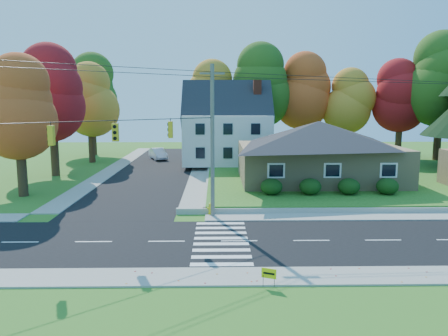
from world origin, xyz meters
name	(u,v)px	position (x,y,z in m)	size (l,w,h in m)	color
ground	(239,241)	(0.00, 0.00, 0.00)	(120.00, 120.00, 0.00)	#3D7923
road_main	(239,241)	(0.00, 0.00, 0.01)	(90.00, 8.00, 0.02)	black
road_cross	(157,169)	(-8.00, 26.00, 0.01)	(8.00, 44.00, 0.02)	black
sidewalk_north	(235,217)	(0.00, 5.00, 0.04)	(90.00, 2.00, 0.08)	#9C9A90
sidewalk_south	(245,277)	(0.00, -5.00, 0.04)	(90.00, 2.00, 0.08)	#9C9A90
lawn	(354,174)	(13.00, 21.00, 0.25)	(30.00, 30.00, 0.50)	#3D7923
ranch_house	(318,150)	(8.00, 16.00, 3.27)	(14.60, 10.60, 5.40)	tan
colonial_house	(227,128)	(0.04, 28.00, 4.58)	(10.40, 8.40, 9.60)	silver
hedge_row	(330,186)	(7.50, 9.80, 1.14)	(10.70, 1.70, 1.27)	#163A10
traffic_infrastructure	(236,146)	(-0.15, 1.35, 5.15)	(38.10, 10.66, 10.00)	#666059
tree_lot_0	(210,96)	(-2.00, 34.00, 8.31)	(6.72, 6.72, 12.51)	#3F2A19
tree_lot_1	(258,86)	(4.00, 33.00, 9.61)	(7.84, 7.84, 14.60)	#3F2A19
tree_lot_2	(303,91)	(10.00, 34.00, 8.96)	(7.28, 7.28, 13.56)	#3F2A19
tree_lot_3	(351,101)	(16.00, 33.00, 7.65)	(6.16, 6.16, 11.47)	#3F2A19
tree_lot_4	(401,96)	(22.00, 32.00, 8.31)	(6.72, 6.72, 12.51)	#3F2A19
tree_lot_5	(442,79)	(26.00, 30.00, 10.27)	(8.40, 8.40, 15.64)	#3F2A19
tree_west_0	(18,108)	(-17.00, 12.00, 7.15)	(6.16, 6.16, 11.47)	#3F2A19
tree_west_1	(51,93)	(-18.00, 22.00, 8.46)	(7.28, 7.28, 13.56)	#3F2A19
tree_west_2	(90,100)	(-17.00, 32.00, 7.81)	(6.72, 6.72, 12.51)	#3F2A19
tree_west_3	(91,91)	(-19.00, 40.00, 9.11)	(7.84, 7.84, 14.60)	#3F2A19
white_car	(158,154)	(-8.99, 34.56, 0.76)	(1.57, 4.52, 1.49)	silver
fire_hydrant	(211,209)	(-1.65, 5.65, 0.41)	(0.49, 0.38, 0.85)	yellow
yard_sign	(269,274)	(0.92, -6.00, 0.57)	(0.60, 0.28, 0.80)	black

